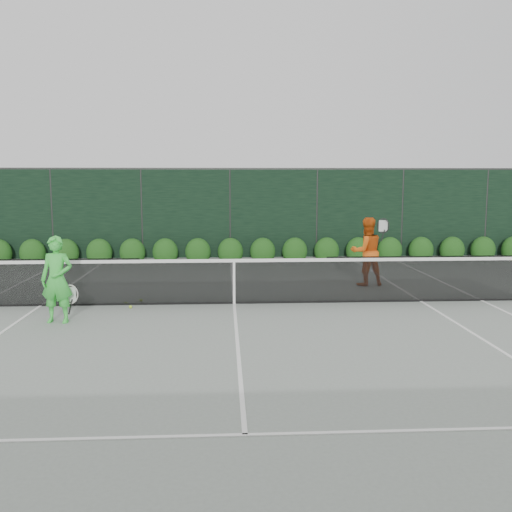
{
  "coord_description": "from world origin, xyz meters",
  "views": [
    {
      "loc": [
        -0.2,
        -12.08,
        2.67
      ],
      "look_at": [
        0.49,
        0.3,
        1.0
      ],
      "focal_mm": 40.0,
      "sensor_mm": 36.0,
      "label": 1
    }
  ],
  "objects": [
    {
      "name": "hedge_row",
      "position": [
        -0.0,
        7.15,
        0.23
      ],
      "size": [
        31.66,
        0.65,
        0.94
      ],
      "color": "#15350E",
      "rests_on": "ground"
    },
    {
      "name": "tennis_balls",
      "position": [
        -2.18,
        0.01,
        0.03
      ],
      "size": [
        0.36,
        0.71,
        0.07
      ],
      "color": "#B2D62F",
      "rests_on": "ground"
    },
    {
      "name": "windscreen_fence",
      "position": [
        0.0,
        -2.71,
        1.51
      ],
      "size": [
        32.0,
        21.07,
        3.06
      ],
      "color": "black",
      "rests_on": "ground"
    },
    {
      "name": "player_woman",
      "position": [
        -3.33,
        -1.42,
        0.81
      ],
      "size": [
        0.67,
        0.45,
        1.63
      ],
      "rotation": [
        0.0,
        0.0,
        -0.1
      ],
      "color": "#3DD245",
      "rests_on": "ground"
    },
    {
      "name": "tennis_net",
      "position": [
        -0.02,
        0.0,
        0.53
      ],
      "size": [
        12.9,
        0.1,
        1.07
      ],
      "color": "#10321D",
      "rests_on": "ground"
    },
    {
      "name": "court_lines",
      "position": [
        0.0,
        0.0,
        0.01
      ],
      "size": [
        11.03,
        23.83,
        0.01
      ],
      "color": "white",
      "rests_on": "ground"
    },
    {
      "name": "player_man",
      "position": [
        3.38,
        2.01,
        0.86
      ],
      "size": [
        0.96,
        0.78,
        1.72
      ],
      "rotation": [
        0.0,
        0.0,
        3.31
      ],
      "color": "#D55511",
      "rests_on": "ground"
    },
    {
      "name": "ground",
      "position": [
        0.0,
        0.0,
        0.0
      ],
      "size": [
        80.0,
        80.0,
        0.0
      ],
      "primitive_type": "plane",
      "color": "gray",
      "rests_on": "ground"
    }
  ]
}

